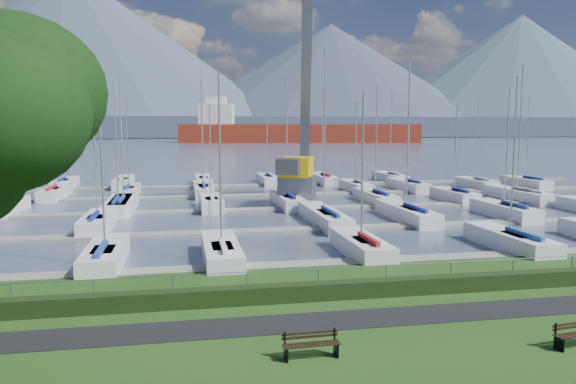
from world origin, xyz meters
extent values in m
cube|color=black|center=(0.00, -3.00, 0.01)|extent=(160.00, 2.00, 0.04)
cube|color=#4A556C|center=(0.00, 260.00, -0.40)|extent=(800.00, 540.00, 0.20)
cube|color=black|center=(0.00, -0.40, 0.35)|extent=(80.00, 0.70, 0.70)
cylinder|color=gray|center=(0.00, 0.00, 1.20)|extent=(80.00, 0.04, 0.04)
cube|color=#414A5F|center=(0.00, 330.00, 6.00)|extent=(900.00, 80.00, 12.00)
cone|color=#424E60|center=(-80.00, 400.00, 57.50)|extent=(340.00, 340.00, 115.00)
cone|color=#3B4457|center=(110.00, 410.00, 42.50)|extent=(300.00, 300.00, 85.00)
cone|color=#415360|center=(280.00, 420.00, 50.00)|extent=(320.00, 320.00, 100.00)
cube|color=slate|center=(0.00, 6.00, -0.22)|extent=(90.00, 1.60, 0.25)
cube|color=slate|center=(0.00, 16.00, -0.22)|extent=(90.00, 1.60, 0.25)
cube|color=slate|center=(0.00, 26.00, -0.22)|extent=(90.00, 1.60, 0.25)
cube|color=slate|center=(0.00, 36.00, -0.22)|extent=(90.00, 1.60, 0.25)
cube|color=gray|center=(0.00, 46.00, -0.22)|extent=(90.00, 1.60, 0.25)
cube|color=black|center=(-3.52, -6.12, 0.23)|extent=(0.07, 0.40, 0.45)
cube|color=black|center=(-3.53, -5.94, 0.65)|extent=(0.05, 0.05, 0.40)
cube|color=black|center=(-1.92, -6.08, 0.23)|extent=(0.07, 0.40, 0.45)
cube|color=black|center=(-1.93, -5.90, 0.65)|extent=(0.05, 0.05, 0.40)
cube|color=black|center=(-2.72, -6.25, 0.45)|extent=(1.80, 0.16, 0.04)
cube|color=black|center=(-2.72, -6.10, 0.45)|extent=(1.80, 0.16, 0.04)
cube|color=black|center=(-2.73, -5.95, 0.45)|extent=(1.80, 0.16, 0.04)
cube|color=black|center=(-2.73, -5.90, 0.62)|extent=(1.80, 0.10, 0.08)
cube|color=black|center=(-2.73, -5.90, 0.74)|extent=(1.80, 0.10, 0.08)
cube|color=black|center=(5.21, -6.99, 0.23)|extent=(0.11, 0.40, 0.45)
cube|color=black|center=(5.19, -6.81, 0.65)|extent=(0.06, 0.06, 0.40)
cube|color=black|center=(5.98, -6.73, 0.45)|extent=(1.80, 0.35, 0.04)
cube|color=black|center=(5.98, -6.68, 0.62)|extent=(1.79, 0.29, 0.08)
cube|color=black|center=(5.98, -6.68, 0.74)|extent=(1.79, 0.29, 0.08)
sphere|color=black|center=(-11.17, -5.25, 8.07)|extent=(5.24, 5.24, 5.24)
cube|color=#5B5D63|center=(4.09, 28.79, 1.20)|extent=(4.14, 4.14, 2.60)
cube|color=#E5B20D|center=(4.09, 28.79, 3.30)|extent=(3.65, 4.11, 1.80)
cube|color=slate|center=(5.89, 33.29, 12.30)|extent=(3.12, 11.20, 19.89)
cube|color=#515257|center=(2.89, 26.79, 3.50)|extent=(2.66, 2.77, 1.40)
cube|color=maroon|center=(43.53, 214.17, 2.50)|extent=(102.34, 34.67, 10.00)
cube|color=silver|center=(8.77, 220.10, 10.00)|extent=(16.15, 16.15, 12.00)
cube|color=silver|center=(8.77, 220.10, 17.00)|extent=(9.23, 9.23, 4.00)
camera|label=1|loc=(-6.54, -22.28, 7.17)|focal=35.00mm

